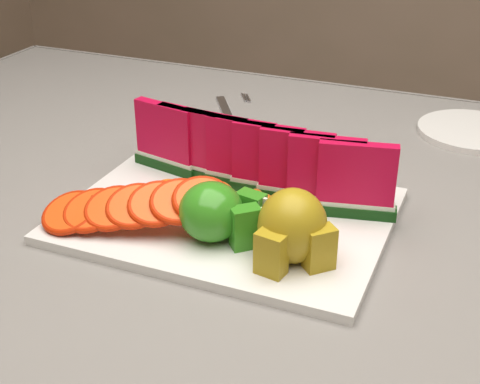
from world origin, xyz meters
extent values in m
cube|color=#462E16|center=(0.00, 0.00, 0.73)|extent=(1.40, 0.90, 0.03)
cube|color=#462E16|center=(-0.64, 0.39, 0.36)|extent=(0.06, 0.06, 0.72)
cube|color=gray|center=(0.00, 0.00, 0.75)|extent=(1.52, 1.02, 0.01)
cube|color=gray|center=(0.00, 0.51, 0.66)|extent=(1.52, 0.01, 0.20)
cube|color=silver|center=(-0.01, -0.07, 0.76)|extent=(0.40, 0.30, 0.01)
ellipsoid|color=#2D7C13|center=(0.00, -0.13, 0.80)|extent=(0.10, 0.10, 0.07)
cube|color=#2D7C13|center=(0.04, -0.13, 0.80)|extent=(0.04, 0.04, 0.05)
cube|color=beige|center=(0.05, -0.13, 0.80)|extent=(0.03, 0.02, 0.05)
cube|color=#2D7C13|center=(0.03, -0.10, 0.80)|extent=(0.04, 0.03, 0.05)
cube|color=beige|center=(0.04, -0.10, 0.80)|extent=(0.03, 0.01, 0.05)
ellipsoid|color=#B78C10|center=(0.10, -0.13, 0.81)|extent=(0.09, 0.09, 0.09)
cube|color=#B78C10|center=(0.09, -0.17, 0.79)|extent=(0.04, 0.03, 0.05)
cube|color=#B78C10|center=(0.13, -0.14, 0.79)|extent=(0.04, 0.04, 0.05)
cylinder|color=silver|center=(0.25, 0.35, 0.76)|extent=(0.20, 0.20, 0.01)
cube|color=silver|center=(-0.16, 0.27, 0.76)|extent=(0.10, 0.15, 0.00)
cube|color=silver|center=(-0.17, 0.36, 0.76)|extent=(0.02, 0.04, 0.00)
cube|color=silver|center=(-0.16, 0.36, 0.76)|extent=(0.02, 0.04, 0.00)
cube|color=silver|center=(-0.16, 0.36, 0.76)|extent=(0.02, 0.04, 0.00)
cube|color=#113A16|center=(-0.14, 0.01, 0.78)|extent=(0.11, 0.04, 0.01)
cube|color=silver|center=(-0.14, 0.01, 0.79)|extent=(0.10, 0.04, 0.01)
cube|color=red|center=(-0.14, 0.01, 0.83)|extent=(0.10, 0.04, 0.08)
cube|color=#113A16|center=(-0.10, 0.01, 0.78)|extent=(0.11, 0.04, 0.01)
cube|color=silver|center=(-0.10, 0.01, 0.79)|extent=(0.10, 0.03, 0.01)
cube|color=red|center=(-0.10, 0.01, 0.83)|extent=(0.10, 0.03, 0.08)
cube|color=#113A16|center=(-0.06, 0.01, 0.78)|extent=(0.11, 0.03, 0.01)
cube|color=silver|center=(-0.06, 0.01, 0.79)|extent=(0.10, 0.03, 0.01)
cube|color=red|center=(-0.06, 0.01, 0.83)|extent=(0.10, 0.02, 0.08)
cube|color=#113A16|center=(-0.02, 0.00, 0.78)|extent=(0.11, 0.02, 0.01)
cube|color=silver|center=(-0.02, 0.00, 0.79)|extent=(0.10, 0.02, 0.01)
cube|color=red|center=(-0.02, 0.00, 0.83)|extent=(0.10, 0.02, 0.08)
cube|color=#113A16|center=(0.02, 0.00, 0.78)|extent=(0.11, 0.02, 0.01)
cube|color=silver|center=(0.02, 0.00, 0.79)|extent=(0.10, 0.02, 0.01)
cube|color=red|center=(0.02, 0.00, 0.83)|extent=(0.10, 0.02, 0.08)
cube|color=#113A16|center=(0.06, -0.01, 0.78)|extent=(0.11, 0.03, 0.01)
cube|color=silver|center=(0.06, -0.01, 0.79)|extent=(0.10, 0.03, 0.01)
cube|color=red|center=(0.06, -0.01, 0.83)|extent=(0.10, 0.02, 0.08)
cube|color=#113A16|center=(0.10, -0.01, 0.78)|extent=(0.11, 0.04, 0.01)
cube|color=silver|center=(0.10, -0.01, 0.79)|extent=(0.10, 0.03, 0.01)
cube|color=red|center=(0.10, -0.01, 0.83)|extent=(0.10, 0.03, 0.08)
cube|color=#113A16|center=(0.14, -0.02, 0.78)|extent=(0.11, 0.04, 0.01)
cube|color=silver|center=(0.14, -0.02, 0.79)|extent=(0.10, 0.04, 0.01)
cube|color=red|center=(0.14, -0.02, 0.83)|extent=(0.10, 0.04, 0.08)
cylinder|color=#CE5D00|center=(-0.18, -0.17, 0.79)|extent=(0.08, 0.08, 0.03)
torus|color=#C86104|center=(-0.18, -0.17, 0.79)|extent=(0.09, 0.09, 0.03)
cylinder|color=#CE5D00|center=(-0.15, -0.16, 0.79)|extent=(0.07, 0.07, 0.03)
torus|color=#C86104|center=(-0.15, -0.16, 0.79)|extent=(0.08, 0.08, 0.03)
cylinder|color=#CE5D00|center=(-0.12, -0.15, 0.80)|extent=(0.07, 0.07, 0.03)
torus|color=#C86104|center=(-0.12, -0.15, 0.80)|extent=(0.08, 0.07, 0.03)
cylinder|color=#CE5D00|center=(-0.10, -0.14, 0.80)|extent=(0.07, 0.07, 0.03)
torus|color=#C86104|center=(-0.10, -0.14, 0.80)|extent=(0.08, 0.08, 0.03)
cylinder|color=#CE5D00|center=(-0.07, -0.14, 0.80)|extent=(0.08, 0.08, 0.03)
torus|color=#C86104|center=(-0.07, -0.14, 0.80)|extent=(0.09, 0.09, 0.03)
cylinder|color=#CE5D00|center=(-0.05, -0.13, 0.81)|extent=(0.08, 0.08, 0.03)
torus|color=#C86104|center=(-0.05, -0.13, 0.81)|extent=(0.10, 0.09, 0.03)
cylinder|color=#CE5D00|center=(-0.02, -0.12, 0.81)|extent=(0.09, 0.09, 0.03)
torus|color=#C86104|center=(-0.02, -0.12, 0.81)|extent=(0.10, 0.10, 0.03)
cylinder|color=#CE5D00|center=(-0.11, 0.07, 0.78)|extent=(0.08, 0.08, 0.03)
torus|color=#C86104|center=(-0.11, 0.07, 0.78)|extent=(0.09, 0.09, 0.03)
cylinder|color=#CE5D00|center=(-0.07, 0.07, 0.79)|extent=(0.09, 0.09, 0.03)
torus|color=#C86104|center=(-0.07, 0.07, 0.79)|extent=(0.10, 0.10, 0.03)
cylinder|color=#CE5D00|center=(-0.02, 0.07, 0.79)|extent=(0.09, 0.09, 0.03)
torus|color=#C86104|center=(-0.02, 0.07, 0.79)|extent=(0.11, 0.10, 0.03)
cylinder|color=#CE5D00|center=(0.03, 0.07, 0.79)|extent=(0.10, 0.10, 0.03)
torus|color=#C86104|center=(0.03, 0.07, 0.79)|extent=(0.11, 0.11, 0.03)
cylinder|color=#CE5D00|center=(0.08, 0.07, 0.80)|extent=(0.10, 0.10, 0.03)
torus|color=#C86104|center=(0.08, 0.07, 0.80)|extent=(0.12, 0.12, 0.03)
ellipsoid|color=orange|center=(-0.10, -0.06, 0.78)|extent=(0.04, 0.03, 0.02)
ellipsoid|color=orange|center=(-0.07, -0.05, 0.78)|extent=(0.03, 0.04, 0.02)
ellipsoid|color=orange|center=(-0.06, -0.05, 0.78)|extent=(0.04, 0.02, 0.02)
ellipsoid|color=orange|center=(-0.03, -0.04, 0.78)|extent=(0.04, 0.03, 0.02)
ellipsoid|color=orange|center=(0.00, -0.06, 0.78)|extent=(0.03, 0.04, 0.02)
ellipsoid|color=orange|center=(0.01, -0.05, 0.78)|extent=(0.03, 0.04, 0.02)
ellipsoid|color=orange|center=(0.04, -0.05, 0.78)|extent=(0.04, 0.04, 0.02)
camera|label=1|loc=(0.29, -0.74, 1.18)|focal=50.00mm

